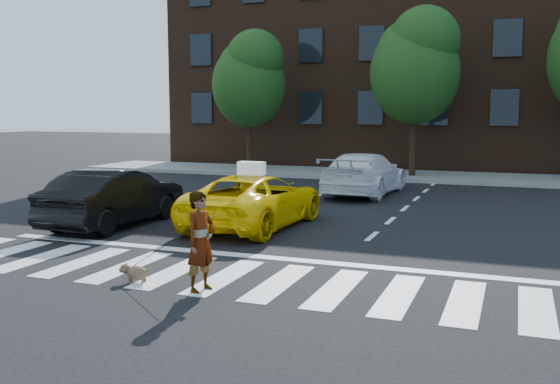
% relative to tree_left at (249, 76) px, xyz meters
% --- Properties ---
extents(ground, '(120.00, 120.00, 0.00)m').
position_rel_tree_left_xyz_m(ground, '(6.97, -17.00, -4.44)').
color(ground, black).
rests_on(ground, ground).
extents(crosswalk, '(13.00, 2.40, 0.01)m').
position_rel_tree_left_xyz_m(crosswalk, '(6.97, -17.00, -4.43)').
color(crosswalk, silver).
rests_on(crosswalk, ground).
extents(stop_line, '(12.00, 0.30, 0.01)m').
position_rel_tree_left_xyz_m(stop_line, '(6.97, -15.40, -4.43)').
color(stop_line, silver).
rests_on(stop_line, ground).
extents(sidewalk_far, '(30.00, 4.00, 0.15)m').
position_rel_tree_left_xyz_m(sidewalk_far, '(6.97, 0.50, -4.37)').
color(sidewalk_far, slate).
rests_on(sidewalk_far, ground).
extents(building, '(26.00, 10.00, 12.00)m').
position_rel_tree_left_xyz_m(building, '(6.97, 8.00, 1.56)').
color(building, '#402516').
rests_on(building, ground).
extents(tree_left, '(3.39, 3.38, 6.50)m').
position_rel_tree_left_xyz_m(tree_left, '(0.00, 0.00, 0.00)').
color(tree_left, black).
rests_on(tree_left, ground).
extents(tree_mid, '(3.69, 3.69, 7.10)m').
position_rel_tree_left_xyz_m(tree_mid, '(7.50, -0.00, 0.41)').
color(tree_mid, black).
rests_on(tree_mid, ground).
extents(taxi, '(2.36, 4.81, 1.31)m').
position_rel_tree_left_xyz_m(taxi, '(5.57, -12.41, -3.78)').
color(taxi, yellow).
rests_on(taxi, ground).
extents(black_sedan, '(1.52, 4.35, 1.43)m').
position_rel_tree_left_xyz_m(black_sedan, '(2.26, -13.56, -3.72)').
color(black_sedan, black).
rests_on(black_sedan, ground).
extents(white_suv, '(2.26, 5.03, 1.43)m').
position_rel_tree_left_xyz_m(white_suv, '(6.72, -5.54, -3.72)').
color(white_suv, white).
rests_on(white_suv, ground).
extents(woman, '(0.51, 0.66, 1.61)m').
position_rel_tree_left_xyz_m(woman, '(6.97, -17.88, -3.63)').
color(woman, '#999999').
rests_on(woman, ground).
extents(dog, '(0.56, 0.30, 0.32)m').
position_rel_tree_left_xyz_m(dog, '(5.69, -17.85, -4.25)').
color(dog, brown).
rests_on(dog, ground).
extents(taxi_sign, '(0.66, 0.31, 0.32)m').
position_rel_tree_left_xyz_m(taxi_sign, '(5.57, -12.61, -2.97)').
color(taxi_sign, white).
rests_on(taxi_sign, taxi).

